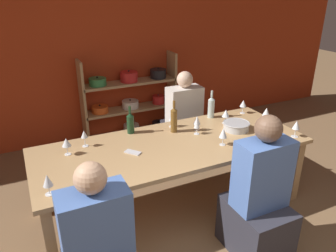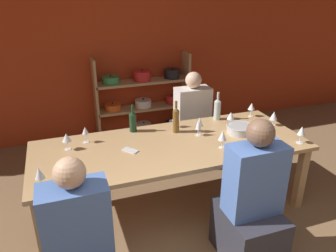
# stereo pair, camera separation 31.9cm
# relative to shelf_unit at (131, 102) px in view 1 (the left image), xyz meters

# --- Properties ---
(wall_back_red) EXTENTS (8.80, 0.06, 2.70)m
(wall_back_red) POSITION_rel_shelf_unit_xyz_m (-0.40, 0.20, 0.81)
(wall_back_red) COLOR #B23819
(wall_back_red) RESTS_ON ground_plane
(shelf_unit) EXTENTS (1.42, 0.30, 1.22)m
(shelf_unit) POSITION_rel_shelf_unit_xyz_m (0.00, 0.00, 0.00)
(shelf_unit) COLOR tan
(shelf_unit) RESTS_ON ground_plane
(dining_table) EXTENTS (2.63, 1.04, 0.73)m
(dining_table) POSITION_rel_shelf_unit_xyz_m (-0.24, -1.88, 0.12)
(dining_table) COLOR tan
(dining_table) RESTS_ON ground_plane
(mixing_bowl) EXTENTS (0.28, 0.28, 0.08)m
(mixing_bowl) POSITION_rel_shelf_unit_xyz_m (0.52, -1.87, 0.24)
(mixing_bowl) COLOR #B7BABC
(mixing_bowl) RESTS_ON dining_table
(wine_bottle_green) EXTENTS (0.07, 0.07, 0.34)m
(wine_bottle_green) POSITION_rel_shelf_unit_xyz_m (-0.10, -1.63, 0.33)
(wine_bottle_green) COLOR brown
(wine_bottle_green) RESTS_ON dining_table
(wine_bottle_dark) EXTENTS (0.08, 0.08, 0.32)m
(wine_bottle_dark) POSITION_rel_shelf_unit_xyz_m (0.47, -1.45, 0.32)
(wine_bottle_dark) COLOR #B2C6C1
(wine_bottle_dark) RESTS_ON dining_table
(wine_bottle_amber) EXTENTS (0.08, 0.08, 0.29)m
(wine_bottle_amber) POSITION_rel_shelf_unit_xyz_m (-0.52, -1.46, 0.31)
(wine_bottle_amber) COLOR #19381E
(wine_bottle_amber) RESTS_ON dining_table
(wine_glass_white_a) EXTENTS (0.07, 0.07, 0.17)m
(wine_glass_white_a) POSITION_rel_shelf_unit_xyz_m (0.95, -2.27, 0.32)
(wine_glass_white_a) COLOR white
(wine_glass_white_a) RESTS_ON dining_table
(wine_glass_red_a) EXTENTS (0.06, 0.06, 0.17)m
(wine_glass_red_a) POSITION_rel_shelf_unit_xyz_m (0.09, -1.78, 0.30)
(wine_glass_red_a) COLOR white
(wine_glass_red_a) RESTS_ON dining_table
(wine_glass_red_b) EXTENTS (0.08, 0.08, 0.18)m
(wine_glass_red_b) POSITION_rel_shelf_unit_xyz_m (0.19, -2.11, 0.32)
(wine_glass_red_b) COLOR white
(wine_glass_red_b) RESTS_ON dining_table
(wine_glass_empty_a) EXTENTS (0.06, 0.06, 0.17)m
(wine_glass_empty_a) POSITION_rel_shelf_unit_xyz_m (0.57, -2.28, 0.31)
(wine_glass_empty_a) COLOR white
(wine_glass_empty_a) RESTS_ON dining_table
(wine_glass_red_c) EXTENTS (0.07, 0.07, 0.17)m
(wine_glass_red_c) POSITION_rel_shelf_unit_xyz_m (-1.42, -2.23, 0.31)
(wine_glass_red_c) COLOR white
(wine_glass_red_c) RESTS_ON dining_table
(wine_glass_white_b) EXTENTS (0.08, 0.08, 0.16)m
(wine_glass_white_b) POSITION_rel_shelf_unit_xyz_m (0.52, -1.68, 0.31)
(wine_glass_white_b) COLOR white
(wine_glass_white_b) RESTS_ON dining_table
(wine_glass_white_c) EXTENTS (0.08, 0.08, 0.16)m
(wine_glass_white_c) POSITION_rel_shelf_unit_xyz_m (0.88, -1.50, 0.31)
(wine_glass_white_c) COLOR white
(wine_glass_white_c) RESTS_ON dining_table
(wine_glass_white_d) EXTENTS (0.08, 0.08, 0.16)m
(wine_glass_white_d) POSITION_rel_shelf_unit_xyz_m (-1.19, -1.66, 0.31)
(wine_glass_white_d) COLOR white
(wine_glass_white_d) RESTS_ON dining_table
(wine_glass_white_e) EXTENTS (0.06, 0.06, 0.16)m
(wine_glass_white_e) POSITION_rel_shelf_unit_xyz_m (-1.01, -1.57, 0.31)
(wine_glass_white_e) COLOR white
(wine_glass_white_e) RESTS_ON dining_table
(wine_glass_white_f) EXTENTS (0.08, 0.08, 0.16)m
(wine_glass_white_f) POSITION_rel_shelf_unit_xyz_m (0.13, -1.70, 0.30)
(wine_glass_white_f) COLOR white
(wine_glass_white_f) RESTS_ON dining_table
(wine_glass_white_g) EXTENTS (0.07, 0.07, 0.17)m
(wine_glass_white_g) POSITION_rel_shelf_unit_xyz_m (-0.06, -1.51, 0.31)
(wine_glass_white_g) COLOR white
(wine_glass_white_g) RESTS_ON dining_table
(wine_glass_red_d) EXTENTS (0.08, 0.08, 0.16)m
(wine_glass_red_d) POSITION_rel_shelf_unit_xyz_m (0.96, -1.81, 0.30)
(wine_glass_red_d) COLOR white
(wine_glass_red_d) RESTS_ON dining_table
(cell_phone) EXTENTS (0.15, 0.16, 0.01)m
(cell_phone) POSITION_rel_shelf_unit_xyz_m (-0.65, -1.89, 0.20)
(cell_phone) COLOR silver
(cell_phone) RESTS_ON dining_table
(person_far_a) EXTENTS (0.43, 0.54, 1.18)m
(person_far_a) POSITION_rel_shelf_unit_xyz_m (0.36, -1.00, -0.11)
(person_far_a) COLOR #2D2D38
(person_far_a) RESTS_ON ground_plane
(person_near_b) EXTENTS (0.44, 0.55, 1.26)m
(person_near_b) POSITION_rel_shelf_unit_xyz_m (0.14, -2.73, -0.08)
(person_near_b) COLOR #2D2D38
(person_near_b) RESTS_ON ground_plane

